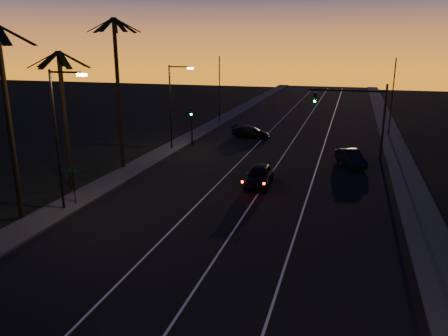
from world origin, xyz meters
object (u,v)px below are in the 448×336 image
(signal_mast, at_px, (358,107))
(cross_car, at_px, (251,132))
(lead_car, at_px, (259,175))
(right_car, at_px, (351,158))

(signal_mast, distance_m, cross_car, 13.76)
(cross_car, bearing_deg, lead_car, -74.98)
(lead_car, height_order, cross_car, lead_car)
(lead_car, distance_m, right_car, 10.26)
(signal_mast, height_order, lead_car, signal_mast)
(right_car, bearing_deg, cross_car, 140.03)
(lead_car, xyz_separation_m, right_car, (6.67, 7.80, -0.07))
(right_car, bearing_deg, signal_mast, 84.39)
(signal_mast, relative_size, right_car, 1.56)
(right_car, xyz_separation_m, cross_car, (-11.31, 9.48, -0.06))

